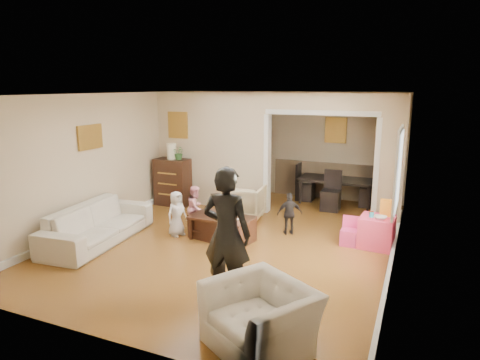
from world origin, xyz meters
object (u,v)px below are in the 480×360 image
at_px(cyan_cup, 372,215).
at_px(dining_table, 336,191).
at_px(child_kneel_b, 196,208).
at_px(play_table, 377,232).
at_px(child_toddler, 290,214).
at_px(table_lamp, 172,151).
at_px(sofa, 98,224).
at_px(armchair_back, 245,202).
at_px(coffee_table, 222,228).
at_px(child_kneel_a, 177,214).
at_px(adult_person, 227,234).
at_px(armchair_front, 260,318).
at_px(dresser, 173,182).
at_px(coffee_cup, 225,215).

bearing_deg(cyan_cup, dining_table, 112.55).
distance_m(cyan_cup, child_kneel_b, 3.25).
bearing_deg(play_table, child_toddler, 178.89).
distance_m(table_lamp, cyan_cup, 4.72).
bearing_deg(sofa, armchair_back, -43.97).
height_order(coffee_table, child_toddler, child_toddler).
bearing_deg(child_kneel_a, armchair_back, -5.44).
bearing_deg(play_table, adult_person, -121.31).
height_order(armchair_front, dining_table, armchair_front).
relative_size(dresser, cyan_cup, 13.60).
relative_size(armchair_front, cyan_cup, 13.32).
height_order(armchair_back, play_table, armchair_back).
xyz_separation_m(coffee_cup, child_kneel_a, (-0.95, -0.10, -0.06)).
height_order(sofa, adult_person, adult_person).
xyz_separation_m(cyan_cup, dining_table, (-1.08, 2.59, -0.28)).
height_order(sofa, child_kneel_b, child_kneel_b).
height_order(coffee_table, dining_table, dining_table).
relative_size(play_table, cyan_cup, 7.02).
bearing_deg(cyan_cup, table_lamp, 168.16).
relative_size(dresser, adult_person, 0.61).
bearing_deg(child_kneel_b, coffee_cup, -122.30).
relative_size(child_kneel_a, child_kneel_b, 0.98).
height_order(dining_table, adult_person, adult_person).
distance_m(coffee_table, coffee_cup, 0.29).
height_order(dining_table, child_kneel_b, child_kneel_b).
height_order(armchair_front, play_table, armchair_front).
xyz_separation_m(dresser, table_lamp, (0.00, 0.00, 0.72)).
bearing_deg(cyan_cup, coffee_table, -165.16).
bearing_deg(sofa, coffee_table, -68.63).
xyz_separation_m(cyan_cup, child_kneel_b, (-3.23, -0.37, -0.15)).
relative_size(coffee_cup, child_kneel_b, 0.12).
height_order(coffee_cup, cyan_cup, cyan_cup).
bearing_deg(table_lamp, dining_table, 25.03).
relative_size(coffee_table, coffee_cup, 10.94).
xyz_separation_m(play_table, dining_table, (-1.18, 2.54, 0.03)).
distance_m(coffee_cup, child_kneel_a, 0.96).
relative_size(coffee_table, child_kneel_a, 1.35).
bearing_deg(child_toddler, table_lamp, -44.50).
xyz_separation_m(table_lamp, child_toddler, (3.09, -0.88, -0.87)).
height_order(sofa, child_kneel_a, child_kneel_a).
xyz_separation_m(sofa, dining_table, (3.43, 4.24, -0.03)).
relative_size(armchair_back, play_table, 1.37).
distance_m(table_lamp, child_toddler, 3.33).
bearing_deg(child_kneel_a, cyan_cup, -55.03).
bearing_deg(coffee_table, armchair_back, 94.15).
distance_m(armchair_back, coffee_table, 1.35).
height_order(coffee_table, adult_person, adult_person).
distance_m(dresser, coffee_table, 2.63).
xyz_separation_m(play_table, child_kneel_a, (-3.48, -0.87, 0.15)).
relative_size(dresser, child_kneel_b, 1.26).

